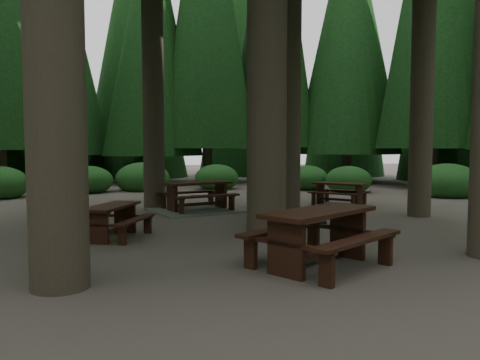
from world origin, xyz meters
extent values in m
plane|color=#4E453F|center=(0.00, 0.00, 0.00)|extent=(80.00, 80.00, 0.00)
cube|color=black|center=(-2.41, 0.41, 0.65)|extent=(1.16, 1.68, 0.05)
cube|color=black|center=(-2.89, 0.61, 0.39)|extent=(0.79, 1.53, 0.04)
cube|color=black|center=(-1.92, 0.21, 0.39)|extent=(0.79, 1.53, 0.04)
cube|color=black|center=(-2.64, -0.17, 0.31)|extent=(0.47, 0.25, 0.63)
cube|color=black|center=(-2.64, -0.17, 0.37)|extent=(1.20, 0.54, 0.05)
cube|color=black|center=(-2.17, 0.99, 0.31)|extent=(0.47, 0.25, 0.63)
cube|color=black|center=(-2.17, 0.99, 0.37)|extent=(1.20, 0.54, 0.05)
cube|color=black|center=(-2.41, 0.41, 0.16)|extent=(0.56, 1.24, 0.07)
cube|color=gray|center=(-0.28, 4.17, 0.03)|extent=(3.06, 2.80, 0.05)
cube|color=black|center=(-0.28, 4.17, 0.82)|extent=(2.10, 1.39, 0.07)
cube|color=black|center=(-0.50, 4.78, 0.49)|extent=(1.94, 0.92, 0.05)
cube|color=black|center=(-0.06, 3.56, 0.49)|extent=(1.94, 0.92, 0.05)
cube|color=black|center=(-1.02, 3.90, 0.39)|extent=(0.29, 0.59, 0.78)
cube|color=black|center=(-1.02, 3.90, 0.46)|extent=(0.62, 1.51, 0.07)
cube|color=black|center=(0.46, 4.44, 0.39)|extent=(0.29, 0.59, 0.78)
cube|color=black|center=(0.46, 4.44, 0.46)|extent=(0.62, 1.51, 0.07)
cube|color=black|center=(-0.28, 4.17, 0.20)|extent=(1.57, 0.64, 0.09)
cube|color=black|center=(4.38, 4.77, 0.68)|extent=(1.62, 1.60, 0.05)
cube|color=black|center=(4.76, 5.16, 0.41)|extent=(1.33, 1.31, 0.05)
cube|color=black|center=(4.00, 4.38, 0.41)|extent=(1.33, 1.31, 0.05)
cube|color=black|center=(3.91, 5.23, 0.33)|extent=(0.40, 0.41, 0.66)
cube|color=black|center=(3.91, 5.23, 0.38)|extent=(0.98, 0.99, 0.05)
cube|color=black|center=(4.85, 4.31, 0.33)|extent=(0.40, 0.41, 0.66)
cube|color=black|center=(4.85, 4.31, 0.38)|extent=(0.98, 0.99, 0.05)
cube|color=black|center=(4.38, 4.77, 0.16)|extent=(1.03, 1.01, 0.07)
cube|color=black|center=(0.94, -2.60, 0.86)|extent=(2.15, 1.84, 0.07)
cube|color=black|center=(0.55, -2.03, 0.51)|extent=(1.85, 1.42, 0.06)
cube|color=black|center=(1.33, -3.16, 0.51)|extent=(1.85, 1.42, 0.06)
cube|color=black|center=(0.27, -3.07, 0.41)|extent=(0.44, 0.57, 0.82)
cube|color=black|center=(0.27, -3.07, 0.48)|extent=(1.03, 1.41, 0.07)
cube|color=black|center=(1.61, -2.12, 0.41)|extent=(0.44, 0.57, 0.82)
cube|color=black|center=(1.61, -2.12, 0.48)|extent=(1.03, 1.41, 0.07)
cube|color=black|center=(0.94, -2.60, 0.21)|extent=(1.46, 1.06, 0.09)
ellipsoid|color=#1E531C|center=(9.44, 6.45, 0.40)|extent=(2.42, 2.42, 1.49)
ellipsoid|color=#1E531C|center=(6.43, 8.69, 0.40)|extent=(1.90, 1.90, 1.17)
ellipsoid|color=#1E531C|center=(5.14, 10.17, 0.40)|extent=(1.84, 1.84, 1.13)
ellipsoid|color=#1E531C|center=(1.30, 11.25, 0.40)|extent=(1.95, 1.95, 1.20)
ellipsoid|color=#1E531C|center=(-1.94, 11.21, 0.40)|extent=(2.31, 2.31, 1.42)
ellipsoid|color=#1E531C|center=(-4.09, 10.56, 0.40)|extent=(1.93, 1.93, 1.19)
cone|color=black|center=(8.89, 14.45, 8.24)|extent=(5.73, 5.73, 13.48)
cone|color=black|center=(-1.44, 15.36, 7.89)|extent=(5.17, 5.17, 12.91)
cone|color=black|center=(-6.57, 16.72, 8.10)|extent=(5.82, 5.82, 13.26)
cone|color=black|center=(11.00, 19.74, 9.51)|extent=(5.26, 5.26, 19.02)
cone|color=black|center=(4.25, 21.60, 8.07)|extent=(5.34, 5.34, 16.14)
cone|color=black|center=(-2.52, 20.86, 8.43)|extent=(6.57, 6.57, 16.86)
cone|color=black|center=(-9.02, 19.44, 10.12)|extent=(6.13, 6.13, 20.24)
camera|label=1|loc=(-1.62, -9.39, 1.85)|focal=35.00mm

